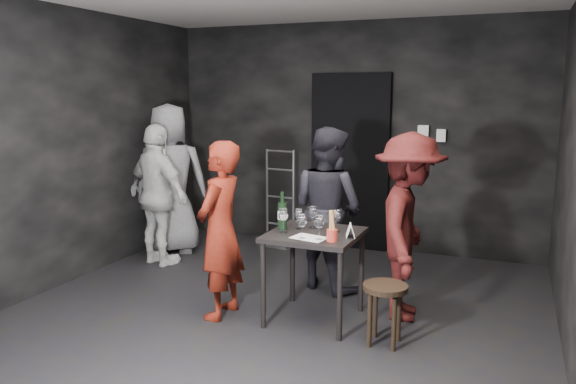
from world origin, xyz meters
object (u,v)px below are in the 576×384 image
at_px(hand_truck, 279,227).
at_px(breadstick_cup, 332,226).
at_px(bystander_grey, 170,167).
at_px(tasting_table, 314,244).
at_px(wine_bottle, 282,215).
at_px(bystander_cream, 158,193).
at_px(server_red, 220,231).
at_px(man_maroon, 409,223).
at_px(stool, 385,297).
at_px(woman_black, 328,205).

height_order(hand_truck, breadstick_cup, hand_truck).
height_order(hand_truck, bystander_grey, bystander_grey).
xyz_separation_m(tasting_table, wine_bottle, (-0.28, -0.00, 0.22)).
bearing_deg(bystander_cream, server_red, 160.79).
bearing_deg(bystander_cream, man_maroon, -170.88).
relative_size(stool, server_red, 0.32).
xyz_separation_m(stool, bystander_grey, (-2.87, 1.50, 0.65)).
xyz_separation_m(bystander_cream, breadstick_cup, (2.30, -1.01, 0.07)).
height_order(tasting_table, woman_black, woman_black).
bearing_deg(wine_bottle, bystander_grey, 147.06).
height_order(hand_truck, woman_black, woman_black).
bearing_deg(stool, tasting_table, 159.06).
height_order(tasting_table, breadstick_cup, breadstick_cup).
xyz_separation_m(server_red, breadstick_cup, (0.97, 0.01, 0.12)).
relative_size(server_red, bystander_grey, 0.73).
xyz_separation_m(tasting_table, man_maroon, (0.70, 0.35, 0.17)).
bearing_deg(server_red, bystander_grey, -135.45).
bearing_deg(bystander_grey, bystander_cream, 81.44).
distance_m(tasting_table, stool, 0.75).
distance_m(hand_truck, stool, 2.94).
xyz_separation_m(hand_truck, stool, (1.83, -2.30, 0.15)).
relative_size(tasting_table, bystander_grey, 0.37).
xyz_separation_m(tasting_table, stool, (0.65, -0.25, -0.28)).
distance_m(stool, bystander_cream, 2.96).
relative_size(stool, man_maroon, 0.29).
bearing_deg(breadstick_cup, bystander_cream, 156.30).
bearing_deg(woman_black, breadstick_cup, 134.06).
bearing_deg(hand_truck, woman_black, -43.51).
bearing_deg(server_red, breadstick_cup, 90.31).
relative_size(bystander_grey, wine_bottle, 6.39).
height_order(stool, wine_bottle, wine_bottle).
bearing_deg(man_maroon, hand_truck, 42.50).
relative_size(hand_truck, wine_bottle, 3.70).
relative_size(hand_truck, server_red, 0.80).
relative_size(server_red, wine_bottle, 4.64).
xyz_separation_m(bystander_grey, wine_bottle, (1.94, -1.26, -0.15)).
bearing_deg(bystander_cream, bystander_grey, -54.84).
bearing_deg(stool, bystander_cream, 158.96).
height_order(hand_truck, server_red, server_red).
relative_size(woman_black, bystander_grey, 0.79).
xyz_separation_m(man_maroon, bystander_cream, (-2.79, 0.45, -0.02)).
bearing_deg(tasting_table, breadstick_cup, -43.83).
distance_m(bystander_cream, bystander_grey, 0.52).
relative_size(bystander_cream, wine_bottle, 4.99).
xyz_separation_m(woman_black, breadstick_cup, (0.36, -1.01, 0.05)).
xyz_separation_m(stool, breadstick_cup, (-0.44, 0.04, 0.50)).
bearing_deg(breadstick_cup, stool, -5.57).
relative_size(man_maroon, bystander_cream, 1.02).
relative_size(bystander_cream, bystander_grey, 0.78).
xyz_separation_m(hand_truck, breadstick_cup, (1.40, -2.25, 0.65)).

